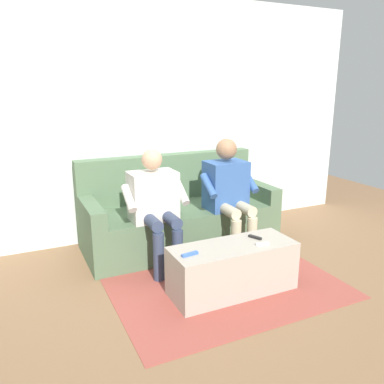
{
  "coord_description": "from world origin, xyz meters",
  "views": [
    {
      "loc": [
        1.56,
        3.53,
        1.66
      ],
      "look_at": [
        0.0,
        0.22,
        0.67
      ],
      "focal_mm": 36.57,
      "sensor_mm": 36.0,
      "label": 1
    }
  ],
  "objects_px": {
    "remote_blue": "(190,254)",
    "couch": "(178,216)",
    "person_right_seated": "(155,201)",
    "person_left_seated": "(228,189)",
    "coffee_table": "(233,268)",
    "remote_black": "(255,237)",
    "remote_white": "(263,244)"
  },
  "relations": [
    {
      "from": "person_left_seated",
      "to": "remote_blue",
      "type": "relative_size",
      "value": 8.4
    },
    {
      "from": "person_left_seated",
      "to": "remote_black",
      "type": "relative_size",
      "value": 9.75
    },
    {
      "from": "person_left_seated",
      "to": "person_right_seated",
      "type": "xyz_separation_m",
      "value": [
        0.79,
        0.01,
        -0.03
      ]
    },
    {
      "from": "remote_blue",
      "to": "couch",
      "type": "bearing_deg",
      "value": 63.63
    },
    {
      "from": "coffee_table",
      "to": "remote_white",
      "type": "relative_size",
      "value": 9.49
    },
    {
      "from": "coffee_table",
      "to": "remote_black",
      "type": "bearing_deg",
      "value": -168.49
    },
    {
      "from": "person_right_seated",
      "to": "remote_white",
      "type": "height_order",
      "value": "person_right_seated"
    },
    {
      "from": "remote_white",
      "to": "remote_blue",
      "type": "bearing_deg",
      "value": -173.24
    },
    {
      "from": "coffee_table",
      "to": "remote_white",
      "type": "height_order",
      "value": "remote_white"
    },
    {
      "from": "person_right_seated",
      "to": "remote_white",
      "type": "distance_m",
      "value": 1.07
    },
    {
      "from": "remote_black",
      "to": "remote_white",
      "type": "distance_m",
      "value": 0.15
    },
    {
      "from": "remote_white",
      "to": "coffee_table",
      "type": "bearing_deg",
      "value": 168.49
    },
    {
      "from": "person_right_seated",
      "to": "person_left_seated",
      "type": "bearing_deg",
      "value": -179.51
    },
    {
      "from": "couch",
      "to": "remote_white",
      "type": "xyz_separation_m",
      "value": [
        -0.22,
        1.24,
        0.11
      ]
    },
    {
      "from": "coffee_table",
      "to": "remote_black",
      "type": "relative_size",
      "value": 8.78
    },
    {
      "from": "coffee_table",
      "to": "remote_white",
      "type": "bearing_deg",
      "value": 155.35
    },
    {
      "from": "person_left_seated",
      "to": "remote_blue",
      "type": "bearing_deg",
      "value": 44.68
    },
    {
      "from": "couch",
      "to": "remote_blue",
      "type": "relative_size",
      "value": 14.5
    },
    {
      "from": "couch",
      "to": "coffee_table",
      "type": "distance_m",
      "value": 1.14
    },
    {
      "from": "coffee_table",
      "to": "remote_black",
      "type": "distance_m",
      "value": 0.33
    },
    {
      "from": "couch",
      "to": "remote_black",
      "type": "bearing_deg",
      "value": 102.68
    },
    {
      "from": "person_left_seated",
      "to": "remote_white",
      "type": "distance_m",
      "value": 0.91
    },
    {
      "from": "coffee_table",
      "to": "remote_black",
      "type": "xyz_separation_m",
      "value": [
        -0.24,
        -0.05,
        0.22
      ]
    },
    {
      "from": "coffee_table",
      "to": "person_right_seated",
      "type": "distance_m",
      "value": 0.95
    },
    {
      "from": "couch",
      "to": "coffee_table",
      "type": "height_order",
      "value": "couch"
    },
    {
      "from": "remote_black",
      "to": "remote_white",
      "type": "bearing_deg",
      "value": 146.33
    },
    {
      "from": "person_left_seated",
      "to": "remote_white",
      "type": "height_order",
      "value": "person_left_seated"
    },
    {
      "from": "person_left_seated",
      "to": "remote_blue",
      "type": "height_order",
      "value": "person_left_seated"
    },
    {
      "from": "person_right_seated",
      "to": "remote_blue",
      "type": "bearing_deg",
      "value": 89.19
    },
    {
      "from": "coffee_table",
      "to": "remote_white",
      "type": "xyz_separation_m",
      "value": [
        -0.22,
        0.1,
        0.22
      ]
    },
    {
      "from": "person_right_seated",
      "to": "remote_black",
      "type": "distance_m",
      "value": 0.97
    },
    {
      "from": "remote_blue",
      "to": "remote_white",
      "type": "distance_m",
      "value": 0.62
    }
  ]
}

